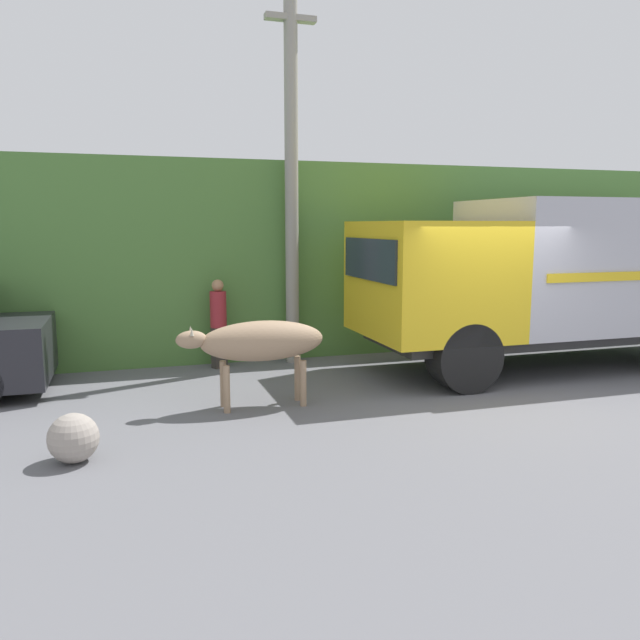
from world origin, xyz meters
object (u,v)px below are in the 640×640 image
(brown_cow, at_px, (260,342))
(roadside_rock, at_px, (73,438))
(pedestrian_on_hill, at_px, (218,319))
(utility_pole, at_px, (291,167))
(cargo_truck, at_px, (564,273))

(brown_cow, height_order, roadside_rock, brown_cow)
(brown_cow, xyz_separation_m, pedestrian_on_hill, (-0.20, 2.58, -0.04))
(pedestrian_on_hill, relative_size, utility_pole, 0.23)
(utility_pole, distance_m, roadside_rock, 6.32)
(cargo_truck, relative_size, utility_pole, 1.04)
(cargo_truck, xyz_separation_m, roadside_rock, (-7.98, -2.28, -1.41))
(brown_cow, bearing_deg, utility_pole, 75.81)
(brown_cow, bearing_deg, roadside_rock, -138.85)
(brown_cow, bearing_deg, cargo_truck, 18.03)
(cargo_truck, relative_size, pedestrian_on_hill, 4.54)
(utility_pole, height_order, roadside_rock, utility_pole)
(utility_pole, bearing_deg, pedestrian_on_hill, -176.33)
(cargo_truck, xyz_separation_m, brown_cow, (-5.64, -0.84, -0.76))
(utility_pole, bearing_deg, roadside_rock, -130.57)
(pedestrian_on_hill, bearing_deg, roadside_rock, 36.81)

